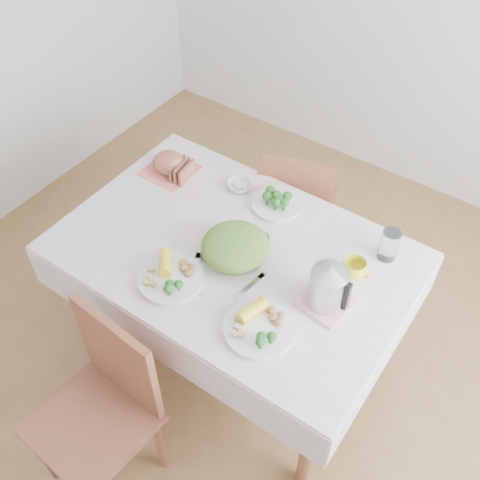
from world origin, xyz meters
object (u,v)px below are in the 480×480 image
Objects in this scene: dinner_plate_right at (259,329)px; dining_table at (234,304)px; electric_kettle at (328,284)px; chair_far at (298,200)px; salad_bowl at (236,252)px; chair_near at (92,423)px; yellow_mug at (354,269)px; dinner_plate_left at (171,279)px.

dining_table is at bearing 138.75° from dinner_plate_right.
dinner_plate_right is at bearing -41.25° from dining_table.
electric_kettle is (0.46, -0.02, 0.51)m from dining_table.
chair_far reaches higher than salad_bowl.
chair_near is 9.19× the size of yellow_mug.
electric_kettle is (0.14, 0.26, 0.11)m from dinner_plate_right.
electric_kettle is at bearing 61.03° from dinner_plate_right.
dining_table is 1.61× the size of chair_far.
salad_bowl is at bearing -156.44° from yellow_mug.
dining_table is 0.42m from salad_bowl.
dinner_plate_left and dinner_plate_right have the same top height.
salad_bowl is 1.00× the size of dinner_plate_left.
chair_near is at bearing -87.06° from dinner_plate_left.
chair_near is 4.56× the size of electric_kettle.
salad_bowl is (0.12, -0.75, 0.33)m from chair_far.
dining_table is at bearing 76.92° from chair_far.
chair_near reaches higher than dining_table.
dining_table is 0.69m from electric_kettle.
chair_near reaches higher than salad_bowl.
salad_bowl reaches higher than dinner_plate_left.
dinner_plate_right is at bearing -110.23° from yellow_mug.
dining_table is 13.79× the size of yellow_mug.
electric_kettle is at bearing 60.70° from chair_near.
chair_near is 1.07m from electric_kettle.
chair_near is (-0.08, -0.84, 0.09)m from dining_table.
electric_kettle reaches higher than dinner_plate_right.
dining_table is 0.85m from chair_near.
dinner_plate_left is at bearing -119.12° from salad_bowl.
yellow_mug is 0.21m from electric_kettle.
dinner_plate_left is 0.98× the size of dinner_plate_right.
yellow_mug is (0.48, 0.17, 0.43)m from dining_table.
yellow_mug is (0.45, 0.20, 0.01)m from salad_bowl.
chair_near is 0.89m from salad_bowl.
dinner_plate_left is (-0.11, -0.28, 0.40)m from dining_table.
chair_far is at bearing 111.99° from dinner_plate_right.
chair_near reaches higher than yellow_mug.
dinner_plate_right is 2.75× the size of yellow_mug.
salad_bowl is 0.44m from electric_kettle.
salad_bowl is 1.34× the size of electric_kettle.
chair_far reaches higher than dinner_plate_right.
dinner_plate_left is 0.75m from yellow_mug.
dinner_plate_right is at bearing 0.63° from dinner_plate_left.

